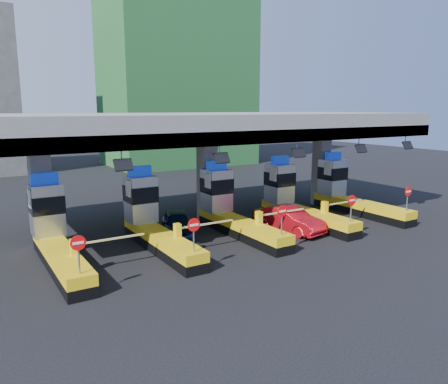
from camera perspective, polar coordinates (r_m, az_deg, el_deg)
ground at (r=26.24m, az=1.06°, el=-5.30°), size 120.00×120.00×0.00m
toll_canopy at (r=27.68m, az=-2.15°, el=8.43°), size 28.00×12.09×7.00m
toll_lane_far_left at (r=22.55m, az=-21.32°, el=-5.09°), size 4.43×8.00×4.16m
toll_lane_left at (r=23.88m, az=-9.45°, el=-3.61°), size 4.43×8.00×4.16m
toll_lane_center at (r=26.11m, az=0.75°, el=-2.21°), size 4.43×8.00×4.16m
toll_lane_right at (r=29.04m, az=9.10°, el=-1.01°), size 4.43×8.00×4.16m
toll_lane_far_right at (r=32.48m, az=15.80°, el=-0.03°), size 4.43×8.00×4.16m
bg_building_scaffold at (r=59.42m, az=-6.22°, el=17.27°), size 18.00×12.00×28.00m
van at (r=25.64m, az=-6.13°, el=-4.10°), size 3.06×4.49×1.42m
red_car at (r=26.54m, az=8.50°, el=-3.55°), size 2.33×4.78×1.51m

